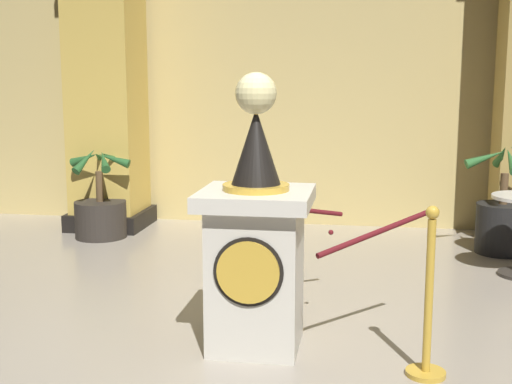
% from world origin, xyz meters
% --- Properties ---
extents(ground_plane, '(10.14, 10.14, 0.00)m').
position_xyz_m(ground_plane, '(0.00, 0.00, 0.00)').
color(ground_plane, '#9E9384').
extents(back_wall, '(10.14, 0.16, 4.16)m').
position_xyz_m(back_wall, '(0.00, 4.31, 2.08)').
color(back_wall, tan).
rests_on(back_wall, ground_plane).
extents(pedestal_clock, '(0.72, 0.72, 1.81)m').
position_xyz_m(pedestal_clock, '(-0.03, 0.32, 0.69)').
color(pedestal_clock, beige).
rests_on(pedestal_clock, ground_plane).
extents(stanchion_near, '(0.24, 0.24, 1.04)m').
position_xyz_m(stanchion_near, '(1.05, 0.03, 0.36)').
color(stanchion_near, gold).
rests_on(stanchion_near, ground_plane).
extents(stanchion_far, '(0.24, 0.24, 1.04)m').
position_xyz_m(stanchion_far, '(-0.19, 1.45, 0.36)').
color(stanchion_far, gold).
rests_on(stanchion_far, ground_plane).
extents(velvet_rope, '(1.36, 1.36, 0.22)m').
position_xyz_m(velvet_rope, '(0.43, 0.74, 0.79)').
color(velvet_rope, '#591419').
extents(column_left, '(0.91, 0.91, 3.99)m').
position_xyz_m(column_left, '(-2.36, 3.71, 1.98)').
color(column_left, black).
rests_on(column_left, ground_plane).
extents(potted_palm_left, '(0.72, 0.66, 1.05)m').
position_xyz_m(potted_palm_left, '(-2.26, 3.15, 0.30)').
color(potted_palm_left, '#2D2823').
rests_on(potted_palm_left, ground_plane).
extents(potted_palm_right, '(0.81, 0.81, 1.14)m').
position_xyz_m(potted_palm_right, '(2.05, 3.15, 0.34)').
color(potted_palm_right, black).
rests_on(potted_palm_right, ground_plane).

